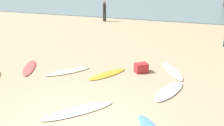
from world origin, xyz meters
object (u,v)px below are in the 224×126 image
object	(u,v)px
surfboard_1	(68,71)
beachgoer_mid	(104,10)
beach_cooler	(141,68)
surfboard_2	(78,111)
surfboard_6	(172,71)
surfboard_0	(29,68)
surfboard_7	(169,91)
surfboard_4	(107,74)

from	to	relation	value
surfboard_1	beachgoer_mid	xyz separation A→B (m)	(-2.73, 11.72, 0.97)
beachgoer_mid	beach_cooler	size ratio (longest dim) A/B	3.19
surfboard_2	surfboard_6	distance (m)	5.03
surfboard_6	surfboard_0	bearing A→B (deg)	-9.63
beach_cooler	surfboard_7	bearing A→B (deg)	-47.46
surfboard_7	beach_cooler	world-z (taller)	beach_cooler
surfboard_0	surfboard_6	xyz separation A→B (m)	(6.28, 1.78, 0.01)
surfboard_1	beachgoer_mid	size ratio (longest dim) A/B	1.14
surfboard_7	beach_cooler	xyz separation A→B (m)	(-1.41, 1.54, 0.16)
surfboard_0	surfboard_6	world-z (taller)	surfboard_6
surfboard_1	beachgoer_mid	world-z (taller)	beachgoer_mid
surfboard_4	surfboard_6	xyz separation A→B (m)	(2.61, 1.30, 0.01)
beachgoer_mid	beach_cooler	bearing A→B (deg)	-39.43
beachgoer_mid	surfboard_6	bearing A→B (deg)	-32.97
surfboard_6	beachgoer_mid	world-z (taller)	beachgoer_mid
beachgoer_mid	beach_cooler	xyz separation A→B (m)	(5.79, -10.66, -0.80)
surfboard_0	beach_cooler	xyz separation A→B (m)	(4.98, 1.27, 0.16)
surfboard_2	surfboard_4	size ratio (longest dim) A/B	1.25
surfboard_7	surfboard_1	bearing A→B (deg)	-166.89
surfboard_1	surfboard_2	bearing A→B (deg)	166.04
surfboard_0	surfboard_6	bearing A→B (deg)	168.14
surfboard_1	beach_cooler	world-z (taller)	beach_cooler
surfboard_4	beach_cooler	world-z (taller)	beach_cooler
surfboard_2	surfboard_4	xyz separation A→B (m)	(-0.12, 3.07, -0.00)
surfboard_0	surfboard_2	bearing A→B (deg)	117.96
surfboard_1	surfboard_2	size ratio (longest dim) A/B	0.84
surfboard_0	surfboard_1	size ratio (longest dim) A/B	0.99
surfboard_6	beach_cooler	bearing A→B (deg)	-3.90
surfboard_1	surfboard_6	xyz separation A→B (m)	(4.37, 1.58, 0.01)
beach_cooler	surfboard_0	bearing A→B (deg)	-165.71
surfboard_4	beachgoer_mid	size ratio (longest dim) A/B	1.09
beachgoer_mid	surfboard_2	bearing A→B (deg)	-50.34
surfboard_0	beach_cooler	world-z (taller)	beach_cooler
surfboard_0	surfboard_4	xyz separation A→B (m)	(3.67, 0.48, -0.01)
surfboard_0	beachgoer_mid	size ratio (longest dim) A/B	1.13
surfboard_4	surfboard_7	xyz separation A→B (m)	(2.71, -0.75, 0.01)
surfboard_0	surfboard_2	world-z (taller)	surfboard_0
surfboard_1	surfboard_4	distance (m)	1.78
surfboard_1	surfboard_6	size ratio (longest dim) A/B	0.92
beachgoer_mid	surfboard_1	bearing A→B (deg)	-54.87
surfboard_0	surfboard_7	world-z (taller)	surfboard_7
beach_cooler	surfboard_2	bearing A→B (deg)	-107.06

